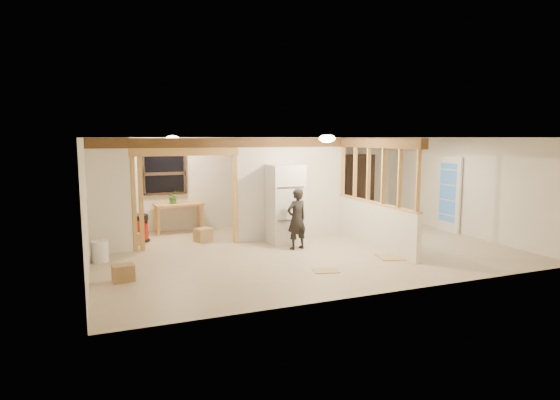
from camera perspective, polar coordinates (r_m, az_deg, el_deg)
name	(u,v)px	position (r m, az deg, el deg)	size (l,w,h in m)	color
floor	(304,249)	(10.65, 2.90, -5.98)	(9.00, 6.50, 0.01)	#C4AF92
ceiling	(304,137)	(10.35, 2.99, 7.62)	(9.00, 6.50, 0.01)	white
wall_back	(257,181)	(13.44, -2.84, 2.29)	(9.00, 0.01, 2.50)	white
wall_front	(389,217)	(7.63, 13.17, -2.01)	(9.00, 0.01, 2.50)	white
wall_left	(86,205)	(9.50, -22.58, -0.53)	(0.01, 6.50, 2.50)	white
wall_right	(462,186)	(12.96, 21.35, 1.57)	(0.01, 6.50, 2.50)	white
partition_left_stub	(109,196)	(10.69, -20.09, 0.45)	(0.90, 0.12, 2.50)	silver
partition_center	(291,188)	(11.60, 1.37, 1.44)	(2.80, 0.12, 2.50)	silver
doorway_frame	(186,199)	(10.87, -11.34, 0.08)	(2.46, 0.14, 2.20)	tan
header_beam_back	(244,143)	(11.12, -4.35, 6.99)	(7.00, 0.18, 0.22)	brown
header_beam_right	(377,143)	(10.78, 11.70, 6.84)	(0.18, 3.30, 0.22)	brown
pony_wall	(374,225)	(10.97, 11.43, -3.03)	(0.12, 3.20, 1.00)	silver
stud_partition	(376,175)	(10.81, 11.59, 3.02)	(0.14, 3.20, 1.32)	tan
window_back	(165,174)	(12.73, -13.89, 3.13)	(1.12, 0.10, 1.10)	black
french_door	(449,194)	(13.22, 19.87, 0.66)	(0.12, 0.86, 2.00)	white
ceiling_dome_main	(327,138)	(10.04, 5.76, 7.48)	(0.36, 0.36, 0.16)	#FFEABF
ceiling_dome_util	(173,138)	(11.85, -12.97, 7.34)	(0.32, 0.32, 0.14)	#FFEABF
hanging_bulb	(199,151)	(11.26, -9.84, 5.89)	(0.07, 0.07, 0.07)	#FFD88C
refrigerator	(285,204)	(11.11, 0.60, -0.48)	(0.77, 0.75, 1.87)	white
woman	(297,219)	(10.49, 2.06, -2.32)	(0.50, 0.33, 1.38)	black
work_table	(179,218)	(12.64, -12.20, -2.15)	(1.24, 0.62, 0.78)	tan
potted_plant	(173,197)	(12.51, -12.90, 0.35)	(0.31, 0.27, 0.35)	#38672D
shop_vac	(139,228)	(11.78, -16.85, -3.29)	(0.51, 0.51, 0.67)	#A51A07
bookshelf	(358,187)	(14.60, 9.45, 1.60)	(0.99, 0.33, 1.98)	black
bucket	(100,251)	(10.20, -21.13, -5.85)	(0.34, 0.34, 0.43)	silver
box_util_a	(203,235)	(11.49, -9.34, -4.21)	(0.38, 0.32, 0.32)	#A78050
box_util_b	(133,239)	(11.51, -17.45, -4.56)	(0.30, 0.30, 0.28)	#A78050
box_front	(123,273)	(8.73, -18.57, -8.42)	(0.36, 0.30, 0.30)	#A78050
floor_panel_near	(392,257)	(10.16, 13.47, -6.77)	(0.57, 0.57, 0.02)	tan
floor_panel_far	(326,271)	(8.96, 5.61, -8.56)	(0.47, 0.37, 0.01)	tan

